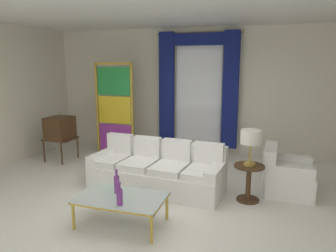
% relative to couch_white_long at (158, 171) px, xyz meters
% --- Properties ---
extents(ground_plane, '(16.00, 16.00, 0.00)m').
position_rel_couch_white_long_xyz_m(ground_plane, '(0.11, -0.55, -0.31)').
color(ground_plane, white).
extents(wall_rear, '(8.00, 0.12, 3.00)m').
position_rel_couch_white_long_xyz_m(wall_rear, '(0.11, 2.51, 1.19)').
color(wall_rear, silver).
rests_on(wall_rear, ground).
extents(ceiling_slab, '(8.00, 7.60, 0.04)m').
position_rel_couch_white_long_xyz_m(ceiling_slab, '(0.11, 0.25, 2.71)').
color(ceiling_slab, white).
extents(curtained_window, '(2.00, 0.17, 2.70)m').
position_rel_couch_white_long_xyz_m(curtained_window, '(0.19, 2.35, 1.44)').
color(curtained_window, white).
rests_on(curtained_window, ground).
extents(couch_white_long, '(2.41, 1.14, 0.86)m').
position_rel_couch_white_long_xyz_m(couch_white_long, '(0.00, 0.00, 0.00)').
color(couch_white_long, white).
rests_on(couch_white_long, ground).
extents(coffee_table, '(1.18, 0.71, 0.41)m').
position_rel_couch_white_long_xyz_m(coffee_table, '(-0.04, -1.43, 0.07)').
color(coffee_table, silver).
rests_on(coffee_table, ground).
extents(bottle_blue_decanter, '(0.08, 0.08, 0.31)m').
position_rel_couch_white_long_xyz_m(bottle_blue_decanter, '(0.05, -1.66, 0.23)').
color(bottle_blue_decanter, '#753384').
rests_on(bottle_blue_decanter, coffee_table).
extents(bottle_crystal_tall, '(0.07, 0.07, 0.35)m').
position_rel_couch_white_long_xyz_m(bottle_crystal_tall, '(-0.15, -1.34, 0.24)').
color(bottle_crystal_tall, '#753384').
rests_on(bottle_crystal_tall, coffee_table).
extents(vintage_tv, '(0.62, 0.63, 1.35)m').
position_rel_couch_white_long_xyz_m(vintage_tv, '(-2.64, 0.86, 0.42)').
color(vintage_tv, '#472D19').
rests_on(vintage_tv, ground).
extents(armchair_white, '(0.86, 0.86, 0.80)m').
position_rel_couch_white_long_xyz_m(armchair_white, '(2.14, 0.40, -0.02)').
color(armchair_white, white).
rests_on(armchair_white, ground).
extents(stained_glass_divider, '(0.95, 0.05, 2.20)m').
position_rel_couch_white_long_xyz_m(stained_glass_divider, '(-1.62, 1.57, 0.75)').
color(stained_glass_divider, gold).
rests_on(stained_glass_divider, ground).
extents(peacock_figurine, '(0.44, 0.60, 0.50)m').
position_rel_couch_white_long_xyz_m(peacock_figurine, '(-1.20, 1.27, -0.09)').
color(peacock_figurine, beige).
rests_on(peacock_figurine, ground).
extents(round_side_table, '(0.48, 0.48, 0.59)m').
position_rel_couch_white_long_xyz_m(round_side_table, '(1.57, -0.11, 0.05)').
color(round_side_table, '#472D19').
rests_on(round_side_table, ground).
extents(table_lamp_brass, '(0.32, 0.32, 0.57)m').
position_rel_couch_white_long_xyz_m(table_lamp_brass, '(1.57, -0.11, 0.72)').
color(table_lamp_brass, '#B29338').
rests_on(table_lamp_brass, round_side_table).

